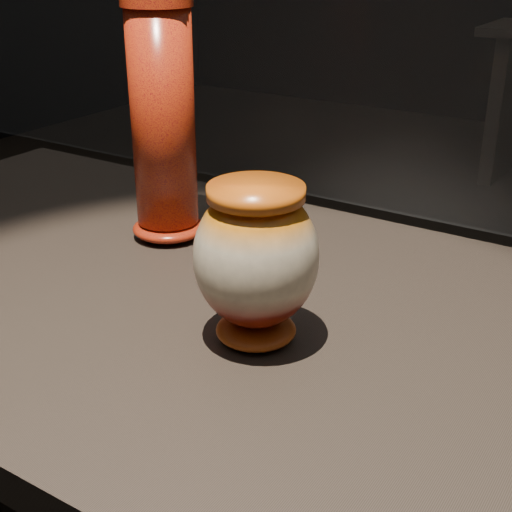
{
  "coord_description": "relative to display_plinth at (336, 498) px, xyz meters",
  "views": [
    {
      "loc": [
        0.33,
        -0.72,
        1.37
      ],
      "look_at": [
        -0.09,
        -0.07,
        1.01
      ],
      "focal_mm": 50.0,
      "sensor_mm": 36.0,
      "label": 1
    }
  ],
  "objects": [
    {
      "name": "main_vase",
      "position": [
        -0.09,
        -0.07,
        0.38
      ],
      "size": [
        0.18,
        0.18,
        0.2
      ],
      "rotation": [
        0.0,
        0.0,
        -0.23
      ],
      "color": "#661309",
      "rests_on": "display_plinth"
    },
    {
      "name": "tall_vase",
      "position": [
        -0.4,
        0.14,
        0.45
      ],
      "size": [
        0.14,
        0.14,
        0.38
      ],
      "rotation": [
        0.0,
        0.0,
        0.2
      ],
      "color": "#CD3F0D",
      "rests_on": "display_plinth"
    },
    {
      "name": "display_plinth",
      "position": [
        0.0,
        0.0,
        0.0
      ],
      "size": [
        2.0,
        0.8,
        0.9
      ],
      "color": "black",
      "rests_on": "ground"
    }
  ]
}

